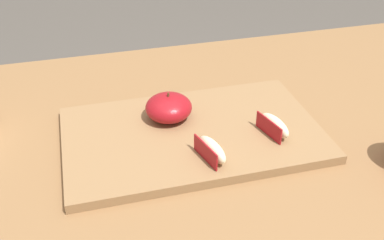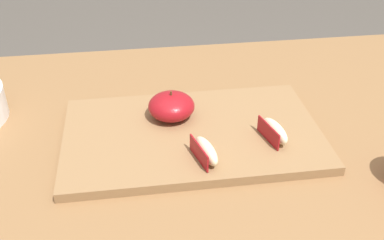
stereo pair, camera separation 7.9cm
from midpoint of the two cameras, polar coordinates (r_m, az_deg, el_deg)
name	(u,v)px [view 1 (the left image)]	position (r m, az deg, el deg)	size (l,w,h in m)	color
dining_table	(227,177)	(0.88, 1.85, -7.18)	(1.31, 0.79, 0.73)	brown
cutting_board	(192,133)	(0.80, -2.81, -1.78)	(0.44, 0.27, 0.02)	olive
apple_half_skin_up	(169,107)	(0.82, -5.66, 1.48)	(0.08, 0.08, 0.05)	maroon
apple_wedge_front	(212,150)	(0.72, -0.65, -3.84)	(0.04, 0.07, 0.03)	beige
apple_wedge_middle	(274,126)	(0.79, 7.37, -0.79)	(0.04, 0.07, 0.03)	beige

